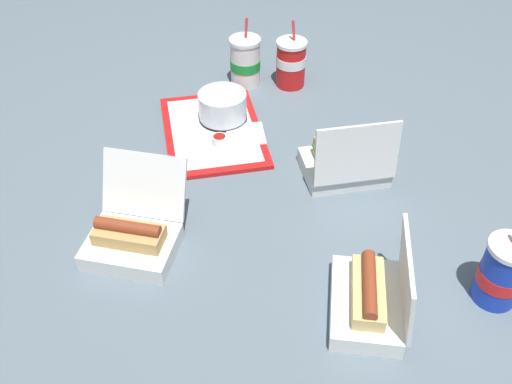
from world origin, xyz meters
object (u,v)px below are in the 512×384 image
(plastic_fork, at_px, (197,147))
(clamshell_hotdog_center, at_px, (133,236))
(cake_container, at_px, (223,107))
(soda_cup_right, at_px, (291,63))
(clamshell_sandwich_left, at_px, (346,161))
(clamshell_hotdog_front, at_px, (371,297))
(ketchup_cup, at_px, (220,140))
(soda_cup_center, at_px, (245,62))
(food_tray, at_px, (214,131))
(soda_cup_corner, at_px, (502,273))

(plastic_fork, height_order, clamshell_hotdog_center, clamshell_hotdog_center)
(cake_container, relative_size, soda_cup_right, 0.66)
(clamshell_sandwich_left, relative_size, clamshell_hotdog_center, 0.79)
(clamshell_sandwich_left, height_order, clamshell_hotdog_center, clamshell_sandwich_left)
(clamshell_hotdog_front, bearing_deg, clamshell_hotdog_center, 52.73)
(ketchup_cup, distance_m, clamshell_hotdog_front, 0.61)
(clamshell_sandwich_left, distance_m, soda_cup_right, 0.45)
(soda_cup_right, bearing_deg, plastic_fork, 124.30)
(cake_container, bearing_deg, clamshell_sandwich_left, -145.03)
(clamshell_hotdog_center, xyz_separation_m, soda_cup_center, (0.59, -0.44, 0.03))
(food_tray, relative_size, soda_cup_corner, 1.93)
(clamshell_hotdog_center, bearing_deg, clamshell_sandwich_left, -81.09)
(food_tray, bearing_deg, soda_cup_corner, -152.07)
(ketchup_cup, height_order, soda_cup_right, soda_cup_right)
(ketchup_cup, relative_size, clamshell_hotdog_front, 0.16)
(soda_cup_corner, bearing_deg, clamshell_hotdog_center, 61.56)
(clamshell_hotdog_center, distance_m, soda_cup_corner, 0.75)
(ketchup_cup, height_order, plastic_fork, ketchup_cup)
(ketchup_cup, bearing_deg, soda_cup_right, -50.14)
(plastic_fork, height_order, soda_cup_right, soda_cup_right)
(clamshell_hotdog_center, xyz_separation_m, clamshell_hotdog_front, (-0.31, -0.41, 0.00))
(clamshell_sandwich_left, bearing_deg, cake_container, 34.97)
(food_tray, xyz_separation_m, soda_cup_corner, (-0.72, -0.38, 0.07))
(cake_container, height_order, ketchup_cup, cake_container)
(clamshell_hotdog_center, bearing_deg, food_tray, -37.51)
(food_tray, distance_m, clamshell_hotdog_front, 0.68)
(plastic_fork, bearing_deg, ketchup_cup, -90.52)
(clamshell_hotdog_center, distance_m, soda_cup_right, 0.78)
(clamshell_hotdog_front, height_order, soda_cup_corner, soda_cup_corner)
(clamshell_hotdog_center, bearing_deg, cake_container, -38.01)
(food_tray, relative_size, soda_cup_right, 1.96)
(ketchup_cup, distance_m, clamshell_sandwich_left, 0.34)
(cake_container, xyz_separation_m, soda_cup_right, (0.13, -0.25, 0.02))
(ketchup_cup, bearing_deg, plastic_fork, 87.14)
(soda_cup_center, bearing_deg, food_tray, 144.40)
(soda_cup_corner, bearing_deg, clamshell_hotdog_front, 79.47)
(food_tray, height_order, clamshell_sandwich_left, clamshell_sandwich_left)
(plastic_fork, bearing_deg, cake_container, -40.86)
(clamshell_hotdog_center, xyz_separation_m, soda_cup_corner, (-0.36, -0.66, 0.03))
(food_tray, bearing_deg, soda_cup_right, -58.90)
(food_tray, relative_size, clamshell_sandwich_left, 1.82)
(soda_cup_right, bearing_deg, clamshell_hotdog_front, 169.30)
(food_tray, distance_m, soda_cup_right, 0.34)
(cake_container, xyz_separation_m, clamshell_hotdog_front, (-0.71, -0.09, -0.01))
(clamshell_hotdog_front, bearing_deg, soda_cup_center, -2.06)
(plastic_fork, distance_m, clamshell_hotdog_front, 0.63)
(plastic_fork, distance_m, clamshell_hotdog_center, 0.36)
(plastic_fork, height_order, clamshell_sandwich_left, clamshell_sandwich_left)
(food_tray, xyz_separation_m, clamshell_hotdog_center, (-0.36, 0.28, 0.03))
(ketchup_cup, relative_size, clamshell_hotdog_center, 0.14)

